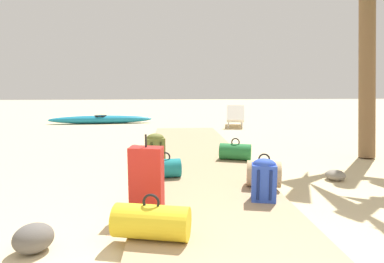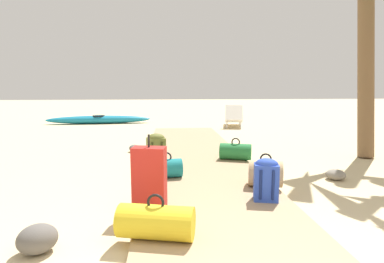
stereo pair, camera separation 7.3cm
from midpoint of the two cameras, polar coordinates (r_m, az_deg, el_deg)
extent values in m
plane|color=#D1BA8C|center=(5.39, 1.53, -7.87)|extent=(60.00, 60.00, 0.00)
cube|color=tan|center=(6.26, 0.60, -5.21)|extent=(1.86, 9.22, 0.08)
cube|color=olive|center=(5.62, -6.72, -3.73)|extent=(0.35, 0.28, 0.51)
ellipsoid|color=olive|center=(5.57, -6.77, -1.15)|extent=(0.33, 0.27, 0.16)
cylinder|color=#333516|center=(5.50, -7.37, -4.00)|extent=(0.04, 0.04, 0.41)
cylinder|color=#333516|center=(5.52, -5.75, -3.93)|extent=(0.04, 0.04, 0.41)
cylinder|color=#237538|center=(6.22, 7.36, -3.54)|extent=(0.66, 0.47, 0.31)
torus|color=black|center=(6.18, 7.39, -1.87)|extent=(0.16, 0.07, 0.16)
cube|color=red|center=(3.74, -8.09, -8.17)|extent=(0.40, 0.27, 0.72)
cylinder|color=black|center=(3.64, -8.22, -1.64)|extent=(0.02, 0.02, 0.15)
cylinder|color=#197A7F|center=(5.00, -4.96, -6.49)|extent=(0.50, 0.34, 0.29)
torus|color=black|center=(4.96, -4.98, -4.56)|extent=(0.17, 0.04, 0.16)
cube|color=#2847B7|center=(4.10, 12.43, -8.73)|extent=(0.33, 0.27, 0.45)
ellipsoid|color=#2847B7|center=(4.04, 12.53, -5.65)|extent=(0.31, 0.26, 0.15)
cylinder|color=navy|center=(3.99, 11.50, -9.17)|extent=(0.04, 0.04, 0.36)
cylinder|color=navy|center=(4.01, 13.61, -9.18)|extent=(0.04, 0.04, 0.36)
cylinder|color=gold|center=(3.10, -7.08, -15.59)|extent=(0.75, 0.47, 0.32)
torus|color=black|center=(3.03, -7.14, -12.34)|extent=(0.17, 0.06, 0.16)
cylinder|color=tan|center=(4.65, 12.37, -7.30)|extent=(0.54, 0.47, 0.36)
torus|color=black|center=(4.60, 12.45, -4.77)|extent=(0.16, 0.07, 0.16)
cylinder|color=brown|center=(7.72, 28.11, 12.69)|extent=(0.32, 0.84, 4.46)
cube|color=white|center=(12.00, 7.16, 2.18)|extent=(0.85, 1.49, 0.08)
cube|color=white|center=(11.38, 7.23, 3.28)|extent=(0.68, 0.57, 0.52)
cylinder|color=silver|center=(12.57, 6.01, 1.78)|extent=(0.04, 0.04, 0.22)
cylinder|color=silver|center=(12.58, 8.20, 1.75)|extent=(0.04, 0.04, 0.22)
cylinder|color=silver|center=(11.46, 5.99, 1.17)|extent=(0.04, 0.04, 0.22)
cylinder|color=silver|center=(11.47, 8.39, 1.13)|extent=(0.04, 0.04, 0.22)
ellipsoid|color=teal|center=(13.24, -16.28, 2.03)|extent=(4.04, 0.85, 0.32)
torus|color=black|center=(13.23, -16.30, 2.65)|extent=(0.53, 0.53, 0.05)
ellipsoid|color=#5B5651|center=(3.33, -26.21, -16.66)|extent=(0.46, 0.45, 0.26)
ellipsoid|color=slate|center=(7.42, -10.43, -2.91)|extent=(0.29, 0.29, 0.16)
ellipsoid|color=gray|center=(5.63, 23.70, -6.99)|extent=(0.42, 0.42, 0.16)
camera|label=1|loc=(0.04, 89.68, 0.04)|focal=30.21mm
camera|label=2|loc=(0.04, -90.32, -0.04)|focal=30.21mm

